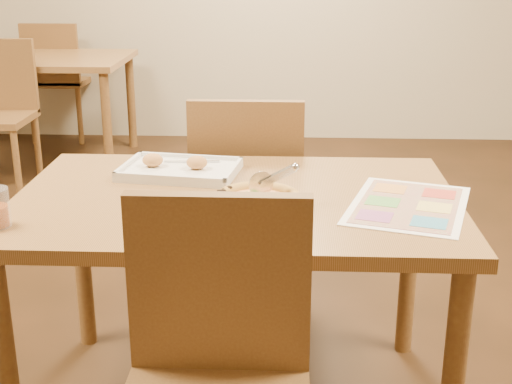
{
  "coord_description": "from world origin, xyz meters",
  "views": [
    {
      "loc": [
        0.15,
        -1.98,
        1.41
      ],
      "look_at": [
        0.07,
        -0.11,
        0.77
      ],
      "focal_mm": 50.0,
      "sensor_mm": 36.0,
      "label": 1
    }
  ],
  "objects_px": {
    "chair_near": "(216,350)",
    "pizza": "(258,200)",
    "bg_table": "(31,69)",
    "menu": "(408,205)",
    "chair_far": "(247,182)",
    "bg_chair_far": "(55,68)",
    "appetizer_tray": "(179,170)",
    "plate": "(256,206)",
    "dining_table": "(236,223)",
    "pizza_cutter": "(273,178)"
  },
  "relations": [
    {
      "from": "chair_near",
      "to": "menu",
      "type": "xyz_separation_m",
      "value": [
        0.5,
        0.54,
        0.16
      ]
    },
    {
      "from": "appetizer_tray",
      "to": "menu",
      "type": "height_order",
      "value": "appetizer_tray"
    },
    {
      "from": "appetizer_tray",
      "to": "dining_table",
      "type": "bearing_deg",
      "value": -46.13
    },
    {
      "from": "chair_far",
      "to": "dining_table",
      "type": "bearing_deg",
      "value": 90.0
    },
    {
      "from": "chair_near",
      "to": "pizza",
      "type": "height_order",
      "value": "chair_near"
    },
    {
      "from": "bg_table",
      "to": "menu",
      "type": "height_order",
      "value": "menu"
    },
    {
      "from": "chair_far",
      "to": "menu",
      "type": "bearing_deg",
      "value": 126.58
    },
    {
      "from": "chair_far",
      "to": "bg_chair_far",
      "type": "height_order",
      "value": "same"
    },
    {
      "from": "bg_chair_far",
      "to": "menu",
      "type": "height_order",
      "value": "bg_chair_far"
    },
    {
      "from": "chair_far",
      "to": "bg_chair_far",
      "type": "distance_m",
      "value": 3.14
    },
    {
      "from": "bg_chair_far",
      "to": "pizza_cutter",
      "type": "relative_size",
      "value": 3.49
    },
    {
      "from": "chair_far",
      "to": "bg_table",
      "type": "height_order",
      "value": "chair_far"
    },
    {
      "from": "dining_table",
      "to": "bg_table",
      "type": "distance_m",
      "value": 3.22
    },
    {
      "from": "chair_far",
      "to": "appetizer_tray",
      "type": "distance_m",
      "value": 0.47
    },
    {
      "from": "pizza",
      "to": "appetizer_tray",
      "type": "xyz_separation_m",
      "value": [
        -0.27,
        0.32,
        -0.01
      ]
    },
    {
      "from": "dining_table",
      "to": "bg_table",
      "type": "relative_size",
      "value": 1.0
    },
    {
      "from": "bg_chair_far",
      "to": "pizza",
      "type": "bearing_deg",
      "value": 116.04
    },
    {
      "from": "chair_far",
      "to": "pizza_cutter",
      "type": "bearing_deg",
      "value": 99.26
    },
    {
      "from": "menu",
      "to": "bg_table",
      "type": "bearing_deg",
      "value": 126.17
    },
    {
      "from": "bg_table",
      "to": "appetizer_tray",
      "type": "relative_size",
      "value": 3.29
    },
    {
      "from": "bg_table",
      "to": "bg_chair_far",
      "type": "bearing_deg",
      "value": 90.0
    },
    {
      "from": "bg_chair_far",
      "to": "plate",
      "type": "relative_size",
      "value": 1.51
    },
    {
      "from": "chair_near",
      "to": "appetizer_tray",
      "type": "xyz_separation_m",
      "value": [
        -0.2,
        0.81,
        0.17
      ]
    },
    {
      "from": "chair_near",
      "to": "bg_table",
      "type": "relative_size",
      "value": 0.36
    },
    {
      "from": "dining_table",
      "to": "pizza_cutter",
      "type": "bearing_deg",
      "value": -37.14
    },
    {
      "from": "chair_far",
      "to": "pizza_cutter",
      "type": "xyz_separation_m",
      "value": [
        0.11,
        -0.69,
        0.24
      ]
    },
    {
      "from": "dining_table",
      "to": "chair_near",
      "type": "xyz_separation_m",
      "value": [
        0.0,
        -0.6,
        -0.07
      ]
    },
    {
      "from": "appetizer_tray",
      "to": "menu",
      "type": "relative_size",
      "value": 0.91
    },
    {
      "from": "bg_chair_far",
      "to": "menu",
      "type": "relative_size",
      "value": 1.08
    },
    {
      "from": "pizza",
      "to": "menu",
      "type": "xyz_separation_m",
      "value": [
        0.42,
        0.05,
        -0.03
      ]
    },
    {
      "from": "chair_near",
      "to": "pizza",
      "type": "distance_m",
      "value": 0.52
    },
    {
      "from": "bg_chair_far",
      "to": "plate",
      "type": "xyz_separation_m",
      "value": [
        1.67,
        -3.41,
        0.16
      ]
    },
    {
      "from": "dining_table",
      "to": "chair_far",
      "type": "bearing_deg",
      "value": 90.0
    },
    {
      "from": "pizza",
      "to": "chair_near",
      "type": "bearing_deg",
      "value": -98.39
    },
    {
      "from": "chair_near",
      "to": "bg_table",
      "type": "distance_m",
      "value": 3.76
    },
    {
      "from": "dining_table",
      "to": "menu",
      "type": "bearing_deg",
      "value": -7.52
    },
    {
      "from": "appetizer_tray",
      "to": "menu",
      "type": "distance_m",
      "value": 0.74
    },
    {
      "from": "bg_table",
      "to": "pizza",
      "type": "xyz_separation_m",
      "value": [
        1.67,
        -2.92,
        0.11
      ]
    },
    {
      "from": "chair_far",
      "to": "menu",
      "type": "height_order",
      "value": "chair_far"
    },
    {
      "from": "bg_table",
      "to": "pizza",
      "type": "height_order",
      "value": "pizza"
    },
    {
      "from": "menu",
      "to": "chair_near",
      "type": "bearing_deg",
      "value": -132.71
    },
    {
      "from": "dining_table",
      "to": "chair_near",
      "type": "distance_m",
      "value": 0.61
    },
    {
      "from": "plate",
      "to": "menu",
      "type": "distance_m",
      "value": 0.43
    },
    {
      "from": "bg_table",
      "to": "chair_far",
      "type": "bearing_deg",
      "value": -53.95
    },
    {
      "from": "plate",
      "to": "appetizer_tray",
      "type": "distance_m",
      "value": 0.41
    },
    {
      "from": "bg_chair_far",
      "to": "appetizer_tray",
      "type": "distance_m",
      "value": 3.41
    },
    {
      "from": "plate",
      "to": "appetizer_tray",
      "type": "xyz_separation_m",
      "value": [
        -0.26,
        0.31,
        0.01
      ]
    },
    {
      "from": "dining_table",
      "to": "bg_chair_far",
      "type": "height_order",
      "value": "bg_chair_far"
    },
    {
      "from": "dining_table",
      "to": "bg_table",
      "type": "bearing_deg",
      "value": 119.74
    },
    {
      "from": "dining_table",
      "to": "appetizer_tray",
      "type": "xyz_separation_m",
      "value": [
        -0.2,
        0.2,
        0.1
      ]
    }
  ]
}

